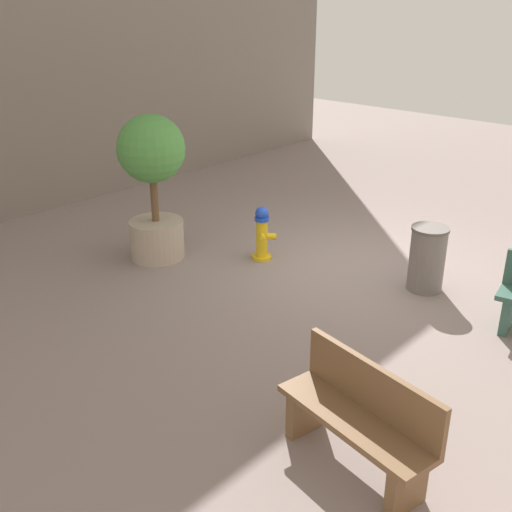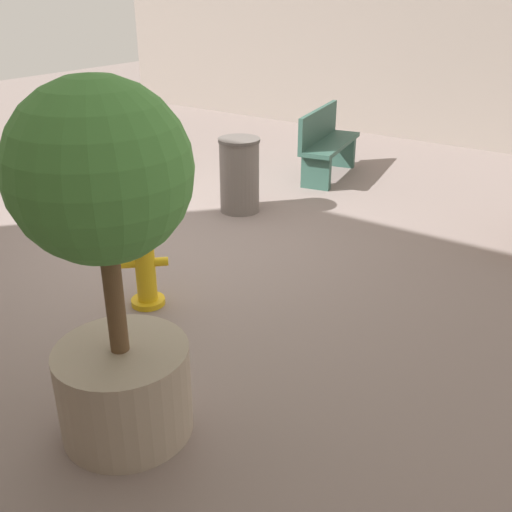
{
  "view_description": "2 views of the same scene",
  "coord_description": "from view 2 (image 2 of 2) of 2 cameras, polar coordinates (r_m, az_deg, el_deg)",
  "views": [
    {
      "loc": [
        -4.48,
        7.1,
        3.76
      ],
      "look_at": [
        0.83,
        1.26,
        0.35
      ],
      "focal_mm": 43.62,
      "sensor_mm": 36.0,
      "label": 1
    },
    {
      "loc": [
        4.39,
        4.02,
        2.56
      ],
      "look_at": [
        0.52,
        1.31,
        0.35
      ],
      "focal_mm": 41.51,
      "sensor_mm": 36.0,
      "label": 2
    }
  ],
  "objects": [
    {
      "name": "ground_plane",
      "position": [
        6.48,
        -6.85,
        1.6
      ],
      "size": [
        23.4,
        23.4,
        0.0
      ],
      "primitive_type": "plane",
      "color": "gray"
    },
    {
      "name": "fire_hydrant",
      "position": [
        5.07,
        -10.68,
        -0.47
      ],
      "size": [
        0.35,
        0.35,
        0.82
      ],
      "color": "gold",
      "rests_on": "ground_plane"
    },
    {
      "name": "planter_tree",
      "position": [
        3.29,
        -14.07,
        1.18
      ],
      "size": [
        0.98,
        0.98,
        2.16
      ],
      "color": "tan",
      "rests_on": "ground_plane"
    },
    {
      "name": "trash_bin",
      "position": [
        7.12,
        -1.61,
        7.8
      ],
      "size": [
        0.5,
        0.5,
        0.89
      ],
      "color": "slate",
      "rests_on": "ground_plane"
    },
    {
      "name": "bench_near",
      "position": [
        8.5,
        6.77,
        10.76
      ],
      "size": [
        1.51,
        0.7,
        0.95
      ],
      "color": "#33594C",
      "rests_on": "ground_plane"
    }
  ]
}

